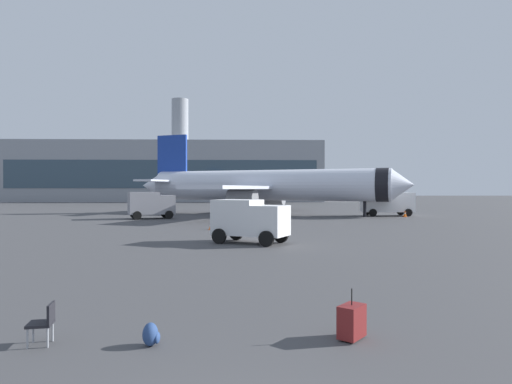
{
  "coord_description": "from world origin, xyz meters",
  "views": [
    {
      "loc": [
        0.2,
        -4.44,
        3.26
      ],
      "look_at": [
        1.28,
        30.33,
        3.0
      ],
      "focal_mm": 31.02,
      "sensor_mm": 36.0,
      "label": 1
    }
  ],
  "objects_px": {
    "cargo_van": "(249,219)",
    "gate_chair": "(44,321)",
    "airplane_at_gate": "(265,186)",
    "safety_cone_near": "(405,214)",
    "traveller_backpack": "(151,335)",
    "safety_cone_mid": "(211,226)",
    "service_truck": "(151,204)",
    "safety_cone_far": "(164,211)",
    "fuel_truck": "(387,201)",
    "rolling_suitcase": "(352,321)"
  },
  "relations": [
    {
      "from": "fuel_truck",
      "to": "rolling_suitcase",
      "type": "height_order",
      "value": "fuel_truck"
    },
    {
      "from": "fuel_truck",
      "to": "gate_chair",
      "type": "xyz_separation_m",
      "value": [
        -21.43,
        -43.09,
        -1.27
      ]
    },
    {
      "from": "service_truck",
      "to": "safety_cone_far",
      "type": "relative_size",
      "value": 8.49
    },
    {
      "from": "rolling_suitcase",
      "to": "traveller_backpack",
      "type": "height_order",
      "value": "rolling_suitcase"
    },
    {
      "from": "safety_cone_mid",
      "to": "fuel_truck",
      "type": "bearing_deg",
      "value": 41.13
    },
    {
      "from": "service_truck",
      "to": "traveller_backpack",
      "type": "height_order",
      "value": "service_truck"
    },
    {
      "from": "safety_cone_mid",
      "to": "rolling_suitcase",
      "type": "distance_m",
      "value": 26.15
    },
    {
      "from": "traveller_backpack",
      "to": "gate_chair",
      "type": "bearing_deg",
      "value": 176.53
    },
    {
      "from": "airplane_at_gate",
      "to": "safety_cone_near",
      "type": "bearing_deg",
      "value": -16.05
    },
    {
      "from": "cargo_van",
      "to": "service_truck",
      "type": "bearing_deg",
      "value": 115.33
    },
    {
      "from": "fuel_truck",
      "to": "service_truck",
      "type": "bearing_deg",
      "value": -171.26
    },
    {
      "from": "cargo_van",
      "to": "gate_chair",
      "type": "distance_m",
      "value": 17.67
    },
    {
      "from": "rolling_suitcase",
      "to": "gate_chair",
      "type": "relative_size",
      "value": 1.28
    },
    {
      "from": "safety_cone_near",
      "to": "rolling_suitcase",
      "type": "relative_size",
      "value": 0.67
    },
    {
      "from": "airplane_at_gate",
      "to": "gate_chair",
      "type": "bearing_deg",
      "value": -98.59
    },
    {
      "from": "fuel_truck",
      "to": "gate_chair",
      "type": "height_order",
      "value": "fuel_truck"
    },
    {
      "from": "service_truck",
      "to": "rolling_suitcase",
      "type": "bearing_deg",
      "value": -72.4
    },
    {
      "from": "airplane_at_gate",
      "to": "rolling_suitcase",
      "type": "xyz_separation_m",
      "value": [
        -0.4,
        -45.62,
        -3.27
      ]
    },
    {
      "from": "airplane_at_gate",
      "to": "traveller_backpack",
      "type": "height_order",
      "value": "airplane_at_gate"
    },
    {
      "from": "safety_cone_mid",
      "to": "gate_chair",
      "type": "xyz_separation_m",
      "value": [
        -1.66,
        -25.83,
        0.2
      ]
    },
    {
      "from": "safety_cone_near",
      "to": "traveller_backpack",
      "type": "bearing_deg",
      "value": -116.64
    },
    {
      "from": "airplane_at_gate",
      "to": "safety_cone_near",
      "type": "relative_size",
      "value": 46.5
    },
    {
      "from": "service_truck",
      "to": "gate_chair",
      "type": "height_order",
      "value": "service_truck"
    },
    {
      "from": "safety_cone_far",
      "to": "gate_chair",
      "type": "distance_m",
      "value": 49.08
    },
    {
      "from": "safety_cone_near",
      "to": "safety_cone_mid",
      "type": "bearing_deg",
      "value": -144.28
    },
    {
      "from": "service_truck",
      "to": "cargo_van",
      "type": "xyz_separation_m",
      "value": [
        10.35,
        -21.86,
        -0.16
      ]
    },
    {
      "from": "safety_cone_mid",
      "to": "rolling_suitcase",
      "type": "bearing_deg",
      "value": -79.31
    },
    {
      "from": "service_truck",
      "to": "traveller_backpack",
      "type": "bearing_deg",
      "value": -78.36
    },
    {
      "from": "gate_chair",
      "to": "cargo_van",
      "type": "bearing_deg",
      "value": 75.04
    },
    {
      "from": "airplane_at_gate",
      "to": "cargo_van",
      "type": "distance_m",
      "value": 28.89
    },
    {
      "from": "fuel_truck",
      "to": "safety_cone_mid",
      "type": "distance_m",
      "value": 26.29
    },
    {
      "from": "safety_cone_near",
      "to": "gate_chair",
      "type": "height_order",
      "value": "gate_chair"
    },
    {
      "from": "service_truck",
      "to": "safety_cone_mid",
      "type": "height_order",
      "value": "service_truck"
    },
    {
      "from": "rolling_suitcase",
      "to": "traveller_backpack",
      "type": "relative_size",
      "value": 2.29
    },
    {
      "from": "safety_cone_mid",
      "to": "traveller_backpack",
      "type": "relative_size",
      "value": 1.25
    },
    {
      "from": "service_truck",
      "to": "fuel_truck",
      "type": "relative_size",
      "value": 0.88
    },
    {
      "from": "service_truck",
      "to": "safety_cone_far",
      "type": "bearing_deg",
      "value": 91.48
    },
    {
      "from": "traveller_backpack",
      "to": "safety_cone_mid",
      "type": "bearing_deg",
      "value": 91.3
    },
    {
      "from": "cargo_van",
      "to": "safety_cone_far",
      "type": "bearing_deg",
      "value": 108.51
    },
    {
      "from": "safety_cone_mid",
      "to": "gate_chair",
      "type": "relative_size",
      "value": 0.7
    },
    {
      "from": "cargo_van",
      "to": "safety_cone_far",
      "type": "distance_m",
      "value": 33.41
    },
    {
      "from": "fuel_truck",
      "to": "safety_cone_near",
      "type": "bearing_deg",
      "value": -52.05
    },
    {
      "from": "airplane_at_gate",
      "to": "fuel_truck",
      "type": "height_order",
      "value": "airplane_at_gate"
    },
    {
      "from": "traveller_backpack",
      "to": "safety_cone_near",
      "type": "bearing_deg",
      "value": 63.36
    },
    {
      "from": "airplane_at_gate",
      "to": "traveller_backpack",
      "type": "distance_m",
      "value": 46.25
    },
    {
      "from": "fuel_truck",
      "to": "safety_cone_mid",
      "type": "relative_size",
      "value": 10.0
    },
    {
      "from": "airplane_at_gate",
      "to": "traveller_backpack",
      "type": "bearing_deg",
      "value": -95.8
    },
    {
      "from": "safety_cone_mid",
      "to": "airplane_at_gate",
      "type": "bearing_deg",
      "value": 75.23
    },
    {
      "from": "fuel_truck",
      "to": "safety_cone_mid",
      "type": "xyz_separation_m",
      "value": [
        -19.77,
        -17.26,
        -1.48
      ]
    },
    {
      "from": "fuel_truck",
      "to": "safety_cone_mid",
      "type": "height_order",
      "value": "fuel_truck"
    }
  ]
}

